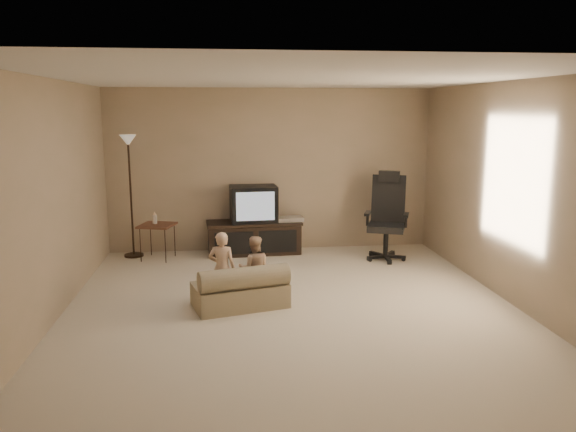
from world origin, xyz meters
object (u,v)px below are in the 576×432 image
side_table (157,225)px  toddler_right (254,268)px  floor_lamp (129,169)px  child_sofa (241,290)px  toddler_left (222,268)px  tv_stand (254,225)px  office_chair (387,228)px

side_table → toddler_right: size_ratio=0.93×
floor_lamp → child_sofa: 3.07m
side_table → toddler_left: 2.28m
tv_stand → office_chair: office_chair is taller
toddler_left → toddler_right: toddler_left is taller
tv_stand → child_sofa: bearing=-100.1°
office_chair → floor_lamp: (-3.74, 0.55, 0.86)m
floor_lamp → toddler_right: 2.91m
child_sofa → floor_lamp: bearing=107.7°
office_chair → side_table: size_ratio=1.82×
office_chair → side_table: office_chair is taller
toddler_right → floor_lamp: bearing=-52.4°
toddler_left → office_chair: bearing=-134.6°
office_chair → toddler_right: size_ratio=1.70×
side_table → floor_lamp: bearing=152.8°
side_table → floor_lamp: floor_lamp is taller
toddler_left → floor_lamp: bearing=-49.7°
child_sofa → toddler_right: (0.16, 0.25, 0.18)m
floor_lamp → toddler_right: bearing=-51.9°
office_chair → child_sofa: bearing=-118.6°
tv_stand → child_sofa: (-0.28, -2.40, -0.23)m
tv_stand → side_table: (-1.44, -0.19, 0.07)m
floor_lamp → toddler_right: floor_lamp is taller
child_sofa → toddler_left: size_ratio=1.34×
office_chair → toddler_left: (-2.41, -1.71, -0.04)m
toddler_left → toddler_right: 0.38m
side_table → floor_lamp: 0.93m
child_sofa → office_chair: bearing=25.4°
toddler_left → toddler_right: size_ratio=1.11×
tv_stand → office_chair: 1.99m
side_table → child_sofa: 2.52m
child_sofa → tv_stand: bearing=68.6°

